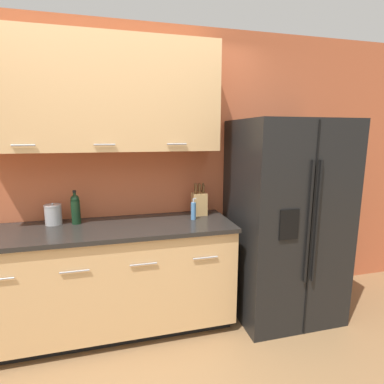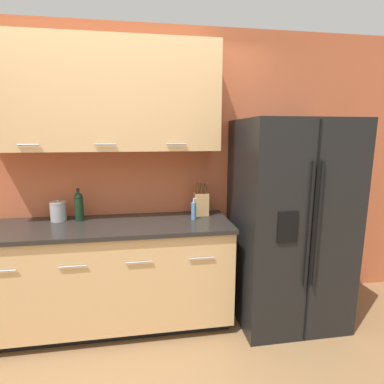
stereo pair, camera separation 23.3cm
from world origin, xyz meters
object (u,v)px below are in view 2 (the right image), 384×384
object	(u,v)px
knife_block	(201,203)
steel_canister	(58,211)
wine_bottle	(79,206)
soap_dispenser	(194,211)
refrigerator	(288,222)

from	to	relation	value
knife_block	steel_canister	xyz separation A→B (m)	(-1.25, 0.01, -0.03)
wine_bottle	soap_dispenser	world-z (taller)	wine_bottle
knife_block	soap_dispenser	bearing A→B (deg)	-123.67
refrigerator	wine_bottle	xyz separation A→B (m)	(-1.81, 0.22, 0.17)
knife_block	soap_dispenser	distance (m)	0.17
refrigerator	wine_bottle	size ratio (longest dim) A/B	6.33
wine_bottle	steel_canister	bearing A→B (deg)	171.03
soap_dispenser	steel_canister	bearing A→B (deg)	172.68
refrigerator	knife_block	distance (m)	0.79
refrigerator	knife_block	bearing A→B (deg)	161.99
refrigerator	steel_canister	xyz separation A→B (m)	(-1.99, 0.25, 0.12)
knife_block	soap_dispenser	world-z (taller)	knife_block
refrigerator	steel_canister	bearing A→B (deg)	172.75
soap_dispenser	steel_canister	xyz separation A→B (m)	(-1.16, 0.15, 0.00)
steel_canister	refrigerator	bearing A→B (deg)	-7.25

